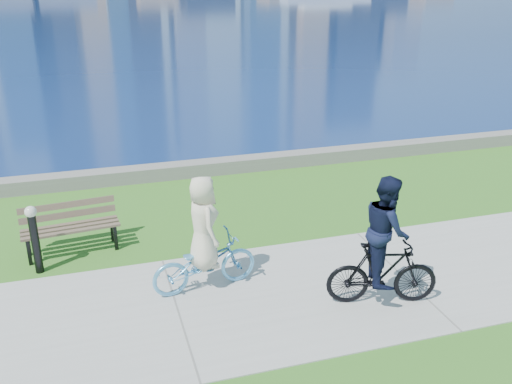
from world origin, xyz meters
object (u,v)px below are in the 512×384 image
at_px(park_bench, 70,223).
at_px(bollard_lamp, 34,235).
at_px(cyclist_woman, 204,248).
at_px(cyclist_man, 384,252).

distance_m(park_bench, bollard_lamp, 0.93).
xyz_separation_m(cyclist_woman, cyclist_man, (2.64, -1.26, 0.17)).
distance_m(park_bench, cyclist_man, 5.88).
bearing_deg(cyclist_man, park_bench, 69.62).
xyz_separation_m(park_bench, cyclist_woman, (2.16, -2.13, 0.20)).
xyz_separation_m(park_bench, cyclist_man, (4.80, -3.39, 0.37)).
bearing_deg(park_bench, cyclist_woman, -50.28).
relative_size(bollard_lamp, cyclist_woman, 0.64).
xyz_separation_m(bollard_lamp, cyclist_man, (5.37, -2.69, 0.20)).
bearing_deg(bollard_lamp, cyclist_woman, -27.44).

